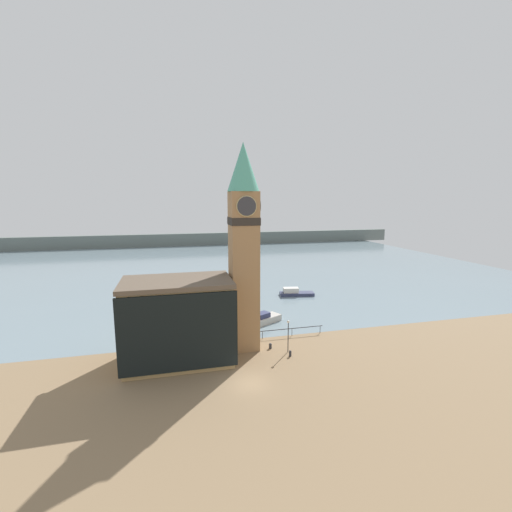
# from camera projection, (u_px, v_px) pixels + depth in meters

# --- Properties ---
(ground_plane) EXTENTS (160.00, 160.00, 0.00)m
(ground_plane) POSITION_uv_depth(u_px,v_px,m) (249.00, 383.00, 34.90)
(ground_plane) COLOR #846B4C
(water) EXTENTS (160.00, 120.00, 0.00)m
(water) POSITION_uv_depth(u_px,v_px,m) (197.00, 262.00, 102.89)
(water) COLOR gray
(water) RESTS_ON ground_plane
(far_shoreline) EXTENTS (180.00, 3.00, 5.00)m
(far_shoreline) POSITION_uv_depth(u_px,v_px,m) (190.00, 239.00, 140.81)
(far_shoreline) COLOR slate
(far_shoreline) RESTS_ON water
(pier_railing) EXTENTS (8.99, 0.08, 1.09)m
(pier_railing) POSITION_uv_depth(u_px,v_px,m) (292.00, 329.00, 47.00)
(pier_railing) COLOR #232328
(pier_railing) RESTS_ON ground_plane
(clock_tower) EXTENTS (3.80, 3.80, 25.14)m
(clock_tower) POSITION_uv_depth(u_px,v_px,m) (244.00, 243.00, 41.35)
(clock_tower) COLOR #9E754C
(clock_tower) RESTS_ON ground_plane
(pier_building) EXTENTS (12.38, 7.77, 9.63)m
(pier_building) POSITION_uv_depth(u_px,v_px,m) (178.00, 321.00, 39.11)
(pier_building) COLOR tan
(pier_building) RESTS_ON ground_plane
(boat_near) EXTENTS (5.01, 4.02, 1.68)m
(boat_near) POSITION_uv_depth(u_px,v_px,m) (266.00, 318.00, 52.24)
(boat_near) COLOR #B7B2A8
(boat_near) RESTS_ON water
(boat_far) EXTENTS (6.90, 3.27, 1.58)m
(boat_far) POSITION_uv_depth(u_px,v_px,m) (295.00, 293.00, 67.02)
(boat_far) COLOR #333856
(boat_far) RESTS_ON water
(mooring_bollard_near) EXTENTS (0.31, 0.31, 0.74)m
(mooring_bollard_near) POSITION_uv_depth(u_px,v_px,m) (290.00, 353.00, 40.91)
(mooring_bollard_near) COLOR #2D2D33
(mooring_bollard_near) RESTS_ON ground_plane
(mooring_bollard_far) EXTENTS (0.37, 0.37, 0.70)m
(mooring_bollard_far) POSITION_uv_depth(u_px,v_px,m) (270.00, 346.00, 43.06)
(mooring_bollard_far) COLOR #2D2D33
(mooring_bollard_far) RESTS_ON ground_plane
(lamp_post) EXTENTS (0.32, 0.32, 4.08)m
(lamp_post) POSITION_uv_depth(u_px,v_px,m) (288.00, 330.00, 41.66)
(lamp_post) COLOR black
(lamp_post) RESTS_ON ground_plane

